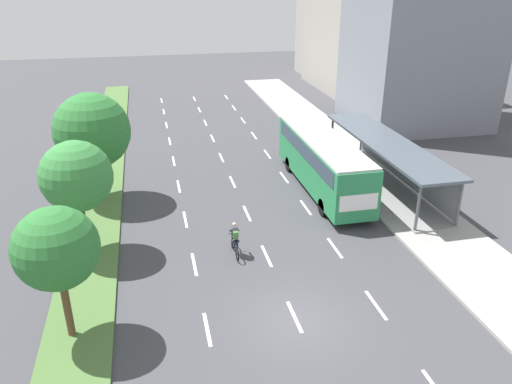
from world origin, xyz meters
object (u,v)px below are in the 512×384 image
(bus_shelter, at_px, (389,159))
(median_tree_second, at_px, (76,177))
(median_tree_third, at_px, (92,131))
(bus, at_px, (323,158))
(cyclist, at_px, (235,241))
(median_tree_nearest, at_px, (56,249))

(bus_shelter, distance_m, median_tree_second, 18.67)
(median_tree_second, distance_m, median_tree_third, 6.26)
(bus, height_order, median_tree_third, median_tree_third)
(bus, bearing_deg, median_tree_third, 174.23)
(cyclist, bearing_deg, bus_shelter, 29.72)
(bus, bearing_deg, cyclist, -135.19)
(bus, bearing_deg, bus_shelter, -5.20)
(bus_shelter, relative_size, bus, 1.19)
(bus_shelter, xyz_separation_m, bus, (-4.28, 0.39, 0.20))
(bus_shelter, distance_m, cyclist, 12.70)
(cyclist, height_order, median_tree_third, median_tree_third)
(bus, distance_m, median_tree_second, 14.69)
(bus_shelter, distance_m, median_tree_third, 17.99)
(median_tree_third, bearing_deg, median_tree_second, -92.35)
(bus, height_order, median_tree_nearest, median_tree_nearest)
(cyclist, xyz_separation_m, median_tree_second, (-7.00, 1.77, 3.23))
(median_tree_second, bearing_deg, median_tree_nearest, -90.54)
(bus_shelter, bearing_deg, median_tree_third, 174.37)
(bus, distance_m, median_tree_third, 13.71)
(bus, distance_m, median_tree_nearest, 17.80)
(cyclist, bearing_deg, median_tree_second, 165.79)
(cyclist, xyz_separation_m, median_tree_third, (-6.74, 8.02, 3.51))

